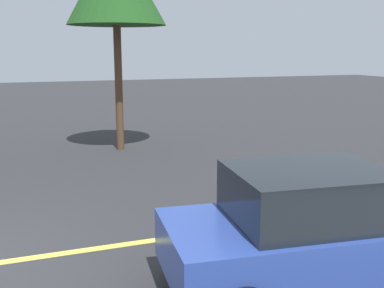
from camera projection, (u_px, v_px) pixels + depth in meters
name	position (u px, v px, depth m)	size (l,w,h in m)	color
lane_marking_centre	(153.00, 240.00, 7.54)	(28.00, 0.16, 0.01)	#E0D14C
car_blue_crossing	(317.00, 229.00, 5.90)	(4.14, 2.29, 1.60)	#2D479E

